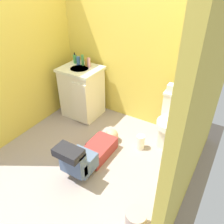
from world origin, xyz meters
TOP-DOWN VIEW (x-y plane):
  - ground_plane at (0.00, 0.00)m, footprint 2.81×3.00m
  - wall_back at (0.00, 1.04)m, footprint 2.47×0.08m
  - wall_left at (-1.20, 0.00)m, footprint 0.08×2.00m
  - wall_right at (1.20, 0.00)m, footprint 0.08×2.00m
  - toilet at (0.78, 0.69)m, footprint 0.36×0.46m
  - vanity_cabinet at (-0.70, 0.66)m, footprint 0.60×0.53m
  - faucet at (-0.70, 0.81)m, footprint 0.02×0.02m
  - person_plumber at (0.07, -0.21)m, footprint 0.39×1.06m
  - tissue_box at (0.74, 0.78)m, footprint 0.22×0.11m
  - toiletry_bag at (0.89, 0.78)m, footprint 0.12×0.09m
  - soap_dispenser at (-0.89, 0.79)m, footprint 0.06×0.06m
  - bottle_blue at (-0.81, 0.77)m, footprint 0.06×0.06m
  - bottle_green at (-0.73, 0.77)m, footprint 0.04×0.04m
  - bottle_amber at (-0.66, 0.77)m, footprint 0.05×0.05m
  - bottle_pink at (-0.61, 0.76)m, footprint 0.05×0.05m
  - trash_can at (0.94, -0.70)m, footprint 0.20×0.20m
  - paper_towel_roll at (0.48, 0.37)m, footprint 0.11×0.11m
  - toilet_paper_roll at (1.00, -0.00)m, footprint 0.11×0.11m

SIDE VIEW (x-z plane):
  - ground_plane at x=0.00m, z-range -0.04..0.00m
  - toilet_paper_roll at x=1.00m, z-range 0.00..0.10m
  - paper_towel_roll at x=0.48m, z-range 0.00..0.21m
  - trash_can at x=0.94m, z-range 0.00..0.26m
  - person_plumber at x=0.07m, z-range -0.08..0.44m
  - toilet at x=0.78m, z-range -0.01..0.74m
  - vanity_cabinet at x=-0.70m, z-range 0.01..0.83m
  - tissue_box at x=0.74m, z-range 0.75..0.85m
  - toiletry_bag at x=0.89m, z-range 0.75..0.86m
  - faucet at x=-0.70m, z-range 0.82..0.92m
  - bottle_blue at x=-0.81m, z-range 0.82..0.94m
  - bottle_amber at x=-0.66m, z-range 0.82..0.95m
  - soap_dispenser at x=-0.89m, z-range 0.80..0.97m
  - bottle_pink at x=-0.61m, z-range 0.82..0.96m
  - bottle_green at x=-0.73m, z-range 0.82..0.98m
  - wall_back at x=0.00m, z-range 0.00..2.40m
  - wall_left at x=-1.20m, z-range 0.00..2.40m
  - wall_right at x=1.20m, z-range 0.00..2.40m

